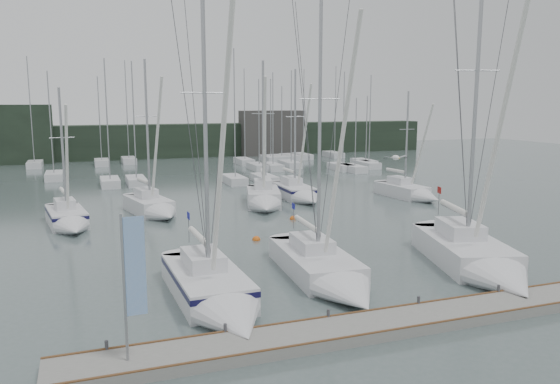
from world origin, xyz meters
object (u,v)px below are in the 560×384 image
at_px(sailboat_mid_a, 69,220).
at_px(sailboat_mid_d, 299,194).
at_px(dock_banner, 131,275).
at_px(sailboat_near_center, 330,275).
at_px(sailboat_near_left, 217,295).
at_px(buoy_a, 256,240).
at_px(buoy_b, 293,219).
at_px(sailboat_mid_e, 412,193).
at_px(sailboat_mid_c, 264,200).
at_px(sailboat_near_right, 481,263).
at_px(sailboat_mid_b, 155,208).

xyz_separation_m(sailboat_mid_a, sailboat_mid_d, (18.54, 4.62, 0.01)).
height_order(sailboat_mid_a, dock_banner, sailboat_mid_a).
height_order(sailboat_near_center, sailboat_mid_a, sailboat_near_center).
xyz_separation_m(sailboat_near_center, sailboat_mid_a, (-11.54, 16.58, 0.04)).
height_order(sailboat_near_left, buoy_a, sailboat_near_left).
bearing_deg(buoy_b, sailboat_mid_e, 17.90).
bearing_deg(sailboat_mid_c, buoy_a, -95.75).
bearing_deg(buoy_b, sailboat_near_center, -104.61).
bearing_deg(buoy_a, sailboat_near_right, -50.89).
xyz_separation_m(sailboat_near_right, buoy_a, (-8.33, 10.25, -0.62)).
height_order(sailboat_near_left, dock_banner, sailboat_near_left).
distance_m(sailboat_near_left, sailboat_mid_b, 19.65).
distance_m(sailboat_mid_a, buoy_a, 13.13).
height_order(sailboat_mid_b, dock_banner, sailboat_mid_b).
xyz_separation_m(sailboat_mid_c, sailboat_mid_e, (13.45, -0.59, -0.11)).
bearing_deg(sailboat_mid_b, sailboat_mid_e, -13.99).
height_order(sailboat_mid_e, buoy_b, sailboat_mid_e).
bearing_deg(buoy_a, buoy_b, 48.22).
distance_m(sailboat_mid_b, buoy_b, 10.35).
height_order(sailboat_mid_b, sailboat_mid_c, sailboat_mid_c).
bearing_deg(buoy_a, dock_banner, -120.70).
bearing_deg(sailboat_mid_c, sailboat_mid_d, 46.32).
bearing_deg(sailboat_mid_e, sailboat_mid_b, 172.76).
bearing_deg(dock_banner, sailboat_mid_e, 40.53).
bearing_deg(sailboat_near_right, dock_banner, -150.12).
distance_m(sailboat_near_right, sailboat_mid_b, 23.74).
distance_m(buoy_a, dock_banner, 17.11).
xyz_separation_m(sailboat_mid_b, sailboat_mid_c, (8.63, 0.13, 0.06)).
bearing_deg(sailboat_near_right, sailboat_mid_b, 139.88).
xyz_separation_m(sailboat_mid_b, buoy_b, (9.26, -4.60, -0.56)).
bearing_deg(dock_banner, sailboat_mid_a, 94.21).
bearing_deg(dock_banner, sailboat_mid_c, 61.12).
relative_size(sailboat_near_left, sailboat_mid_a, 1.47).
bearing_deg(sailboat_near_right, sailboat_mid_d, 107.66).
distance_m(sailboat_mid_d, buoy_a, 14.21).
relative_size(sailboat_mid_c, sailboat_mid_e, 1.24).
distance_m(sailboat_mid_b, dock_banner, 24.32).
bearing_deg(sailboat_near_left, sailboat_near_center, 8.18).
height_order(sailboat_near_left, sailboat_mid_e, sailboat_near_left).
bearing_deg(sailboat_near_right, buoy_b, 120.77).
bearing_deg(sailboat_near_left, sailboat_mid_a, 107.18).
distance_m(sailboat_near_right, dock_banner, 17.62).
xyz_separation_m(sailboat_mid_a, buoy_b, (15.21, -2.49, -0.54)).
xyz_separation_m(sailboat_mid_a, dock_banner, (2.29, -21.79, 2.63)).
bearing_deg(sailboat_mid_e, sailboat_near_right, -120.67).
bearing_deg(sailboat_mid_b, dock_banner, -111.51).
xyz_separation_m(sailboat_near_left, sailboat_mid_d, (12.59, 22.16, -0.02)).
bearing_deg(sailboat_mid_a, dock_banner, -92.14).
bearing_deg(sailboat_mid_b, sailboat_near_center, -86.17).
xyz_separation_m(sailboat_mid_a, buoy_a, (10.88, -7.34, -0.54)).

